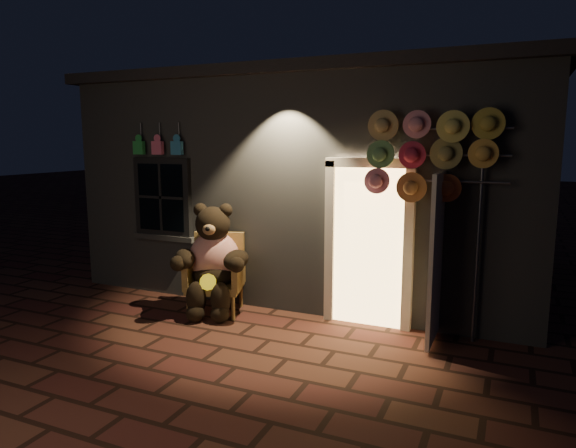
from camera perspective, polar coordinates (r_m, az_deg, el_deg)
The scene contains 5 objects.
ground at distance 6.27m, azimuth -7.33°, elevation -13.39°, with size 60.00×60.00×0.00m, color #4D2A1D.
shop_building at distance 9.45m, azimuth 5.10°, elevation 5.13°, with size 7.30×5.95×3.51m.
wicker_armchair at distance 7.38m, azimuth -7.95°, elevation -5.41°, with size 0.92×0.88×1.10m.
teddy_bear at distance 7.20m, azimuth -8.37°, elevation -4.01°, with size 1.08×1.00×1.56m.
hat_rack at distance 6.29m, azimuth 15.29°, elevation 7.42°, with size 1.66×0.22×2.77m.
Camera 1 is at (3.03, -4.93, 2.40)m, focal length 32.00 mm.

